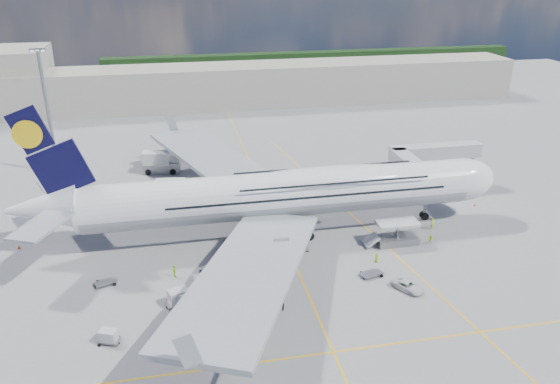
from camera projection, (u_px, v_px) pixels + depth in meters
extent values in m
plane|color=gray|center=(294.00, 263.00, 79.88)|extent=(300.00, 300.00, 0.00)
cube|color=#FFB70D|center=(294.00, 263.00, 79.87)|extent=(0.25, 220.00, 0.01)
cube|color=#FFB70D|center=(334.00, 352.00, 61.86)|extent=(120.00, 0.25, 0.01)
cube|color=#FFB70D|center=(363.00, 225.00, 91.43)|extent=(14.16, 99.06, 0.01)
cylinder|color=white|center=(281.00, 194.00, 86.20)|extent=(62.00, 7.20, 7.20)
cylinder|color=#9EA0A5|center=(281.00, 195.00, 86.26)|extent=(60.76, 7.13, 7.13)
ellipsoid|color=white|center=(330.00, 179.00, 86.88)|extent=(36.00, 6.84, 3.76)
ellipsoid|color=white|center=(461.00, 180.00, 91.84)|extent=(11.52, 7.20, 7.20)
ellipsoid|color=black|center=(479.00, 175.00, 92.20)|extent=(3.84, 4.16, 1.44)
cone|color=white|center=(42.00, 208.00, 79.43)|extent=(10.00, 6.84, 6.84)
cube|color=black|center=(47.00, 150.00, 76.32)|extent=(11.02, 0.46, 14.61)
cylinder|color=yellow|center=(28.00, 134.00, 74.95)|extent=(4.00, 0.60, 4.00)
cube|color=#999EA3|center=(219.00, 162.00, 103.24)|extent=(25.49, 39.15, 3.35)
cube|color=#999EA3|center=(250.00, 271.00, 67.20)|extent=(25.49, 39.15, 3.35)
cylinder|color=#B7BABF|center=(251.00, 187.00, 98.34)|extent=(5.20, 3.50, 3.50)
cylinder|color=#B7BABF|center=(220.00, 168.00, 106.97)|extent=(5.20, 3.50, 3.50)
cylinder|color=#B7BABF|center=(278.00, 255.00, 75.82)|extent=(5.20, 3.50, 3.50)
cylinder|color=#B7BABF|center=(258.00, 301.00, 65.54)|extent=(5.20, 3.50, 3.50)
cylinder|color=gray|center=(425.00, 207.00, 92.57)|extent=(0.44, 0.44, 3.80)
cylinder|color=black|center=(424.00, 216.00, 93.18)|extent=(1.30, 0.90, 1.30)
cylinder|color=gray|center=(281.00, 220.00, 88.02)|extent=(0.56, 0.56, 3.80)
cylinder|color=black|center=(277.00, 220.00, 91.47)|extent=(1.50, 0.90, 1.50)
cube|color=#B7B7BC|center=(407.00, 163.00, 98.38)|extent=(3.00, 10.00, 2.60)
cube|color=#B7B7BC|center=(435.00, 151.00, 104.34)|extent=(18.00, 3.00, 2.60)
cylinder|color=gray|center=(409.00, 175.00, 102.85)|extent=(0.80, 0.80, 7.10)
cylinder|color=black|center=(407.00, 190.00, 104.07)|extent=(0.90, 0.80, 0.90)
cylinder|color=gray|center=(471.00, 166.00, 107.19)|extent=(1.00, 1.00, 7.10)
cube|color=gray|center=(469.00, 181.00, 108.44)|extent=(2.00, 2.00, 0.80)
cylinder|color=#B7B7BC|center=(416.00, 171.00, 94.96)|extent=(3.60, 3.60, 2.80)
cube|color=silver|center=(398.00, 223.00, 84.20)|extent=(6.50, 3.20, 0.35)
cube|color=gray|center=(396.00, 240.00, 85.36)|extent=(6.50, 3.20, 1.10)
cube|color=gray|center=(397.00, 231.00, 84.77)|extent=(0.22, 1.99, 3.00)
cylinder|color=black|center=(383.00, 246.00, 83.89)|extent=(0.70, 0.30, 0.70)
cube|color=silver|center=(371.00, 240.00, 84.42)|extent=(2.16, 2.60, 1.60)
cylinder|color=gray|center=(49.00, 115.00, 108.20)|extent=(0.70, 0.70, 25.00)
cube|color=gray|center=(37.00, 50.00, 103.19)|extent=(3.00, 0.40, 0.60)
cube|color=#B2AD9E|center=(224.00, 86.00, 163.08)|extent=(180.00, 16.00, 12.00)
cube|color=#193814|center=(315.00, 62.00, 211.68)|extent=(160.00, 6.00, 8.00)
cube|color=gray|center=(109.00, 340.00, 63.28)|extent=(2.99, 2.28, 0.16)
cylinder|color=black|center=(99.00, 345.00, 62.66)|extent=(0.39, 0.16, 0.39)
cylinder|color=black|center=(119.00, 337.00, 64.00)|extent=(0.39, 0.16, 0.39)
cube|color=silver|center=(108.00, 335.00, 63.01)|extent=(2.29, 1.94, 1.33)
cube|color=gray|center=(179.00, 302.00, 70.25)|extent=(3.85, 2.91, 0.21)
cylinder|color=black|center=(168.00, 307.00, 69.44)|extent=(0.50, 0.21, 0.50)
cylinder|color=black|center=(189.00, 298.00, 71.17)|extent=(0.50, 0.21, 0.50)
cube|color=silver|center=(178.00, 296.00, 69.89)|extent=(2.95, 2.48, 1.71)
cube|color=gray|center=(184.00, 303.00, 69.96)|extent=(3.42, 2.39, 0.19)
cylinder|color=black|center=(174.00, 308.00, 69.22)|extent=(0.46, 0.19, 0.46)
cylinder|color=black|center=(193.00, 300.00, 70.79)|extent=(0.46, 0.19, 0.46)
cube|color=silver|center=(183.00, 298.00, 69.63)|extent=(2.59, 2.08, 1.55)
cube|color=gray|center=(106.00, 282.00, 74.58)|extent=(3.31, 2.56, 0.18)
cylinder|color=black|center=(97.00, 286.00, 73.89)|extent=(0.43, 0.18, 0.43)
cylinder|color=black|center=(115.00, 280.00, 75.38)|extent=(0.43, 0.18, 0.43)
cube|color=gray|center=(371.00, 274.00, 76.57)|extent=(3.51, 2.50, 0.19)
cylinder|color=black|center=(364.00, 278.00, 75.82)|extent=(0.46, 0.19, 0.46)
cylinder|color=black|center=(378.00, 271.00, 77.42)|extent=(0.46, 0.19, 0.46)
cube|color=gray|center=(299.00, 249.00, 83.16)|extent=(3.14, 2.00, 0.18)
cylinder|color=black|center=(292.00, 252.00, 82.47)|extent=(0.43, 0.18, 0.43)
cylinder|color=black|center=(306.00, 247.00, 83.95)|extent=(0.43, 0.18, 0.43)
cube|color=silver|center=(299.00, 244.00, 82.85)|extent=(2.35, 1.78, 1.47)
cube|color=silver|center=(205.00, 279.00, 74.44)|extent=(3.44, 2.20, 1.48)
cube|color=black|center=(205.00, 273.00, 74.08)|extent=(1.43, 1.60, 0.57)
cylinder|color=black|center=(197.00, 285.00, 73.84)|extent=(0.73, 0.28, 0.73)
cylinder|color=black|center=(213.00, 279.00, 75.38)|extent=(0.73, 0.28, 0.73)
cube|color=gray|center=(176.00, 197.00, 99.40)|extent=(7.42, 3.51, 2.20)
cube|color=silver|center=(170.00, 187.00, 98.44)|extent=(5.58, 3.39, 2.42)
cube|color=silver|center=(190.00, 191.00, 99.51)|extent=(2.28, 2.76, 1.76)
cube|color=black|center=(195.00, 189.00, 99.56)|extent=(0.44, 2.20, 0.99)
cylinder|color=black|center=(189.00, 201.00, 98.90)|extent=(1.21, 0.38, 1.21)
cylinder|color=black|center=(162.00, 198.00, 100.30)|extent=(1.21, 0.38, 1.21)
cube|color=#F54C0C|center=(171.00, 190.00, 98.74)|extent=(5.64, 3.45, 0.55)
cube|color=gray|center=(161.00, 167.00, 113.27)|extent=(7.83, 3.98, 2.30)
cube|color=silver|center=(156.00, 158.00, 112.26)|extent=(5.92, 3.76, 2.53)
cube|color=silver|center=(175.00, 162.00, 113.38)|extent=(2.48, 2.95, 1.84)
cube|color=black|center=(179.00, 160.00, 113.44)|extent=(0.56, 2.30, 1.03)
cylinder|color=black|center=(174.00, 171.00, 112.74)|extent=(1.26, 0.40, 1.26)
cylinder|color=black|center=(149.00, 168.00, 114.20)|extent=(1.26, 0.40, 1.26)
imported|color=silver|center=(408.00, 286.00, 73.20)|extent=(3.97, 4.77, 1.21)
imported|color=#BFF519|center=(432.00, 224.00, 89.57)|extent=(0.81, 0.84, 1.94)
imported|color=#C9FC1A|center=(431.00, 239.00, 85.06)|extent=(0.94, 0.91, 1.53)
imported|color=#A2EF19|center=(174.00, 271.00, 76.17)|extent=(0.72, 1.14, 1.81)
imported|color=#B3E718|center=(377.00, 258.00, 79.84)|extent=(0.81, 0.89, 1.52)
imported|color=#A0DA16|center=(240.00, 314.00, 66.88)|extent=(1.32, 0.90, 1.89)
cone|color=#F54C0C|center=(475.00, 204.00, 98.24)|extent=(0.47, 0.47, 0.59)
cube|color=#F54C0C|center=(475.00, 206.00, 98.35)|extent=(0.40, 0.40, 0.03)
cone|color=#F54C0C|center=(184.00, 221.00, 92.27)|extent=(0.43, 0.43, 0.55)
cube|color=#F54C0C|center=(185.00, 222.00, 92.37)|extent=(0.37, 0.37, 0.03)
cone|color=#F54C0C|center=(216.00, 166.00, 116.53)|extent=(0.38, 0.38, 0.48)
cube|color=#F54C0C|center=(216.00, 167.00, 116.62)|extent=(0.32, 0.32, 0.03)
cone|color=#F54C0C|center=(235.00, 266.00, 78.76)|extent=(0.41, 0.41, 0.52)
cube|color=#F54C0C|center=(235.00, 267.00, 78.85)|extent=(0.35, 0.35, 0.03)
cone|color=#F54C0C|center=(242.00, 312.00, 68.44)|extent=(0.40, 0.40, 0.51)
cube|color=#F54C0C|center=(242.00, 314.00, 68.54)|extent=(0.34, 0.34, 0.03)
cone|color=#F54C0C|center=(19.00, 247.00, 83.78)|extent=(0.46, 0.46, 0.59)
cube|color=#F54C0C|center=(19.00, 249.00, 83.89)|extent=(0.40, 0.40, 0.03)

